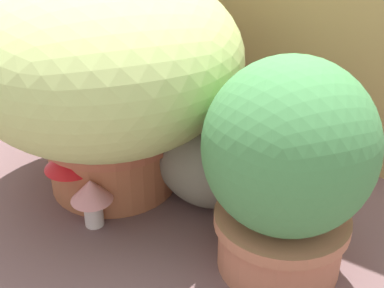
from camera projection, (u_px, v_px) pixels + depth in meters
name	position (u px, v px, depth m)	size (l,w,h in m)	color
ground_plane	(107.00, 211.00, 1.20)	(6.00, 6.00, 0.00)	brown
grass_planter	(106.00, 68.00, 1.16)	(0.62, 0.62, 0.53)	#AC613F
leafy_planter	(287.00, 167.00, 0.94)	(0.32, 0.32, 0.44)	#B86F52
cat	(207.00, 159.00, 1.17)	(0.37, 0.21, 0.32)	gray
mushroom_ornament_red	(71.00, 163.00, 1.17)	(0.12, 0.12, 0.16)	silver
mushroom_ornament_pink	(92.00, 195.00, 1.12)	(0.09, 0.09, 0.12)	silver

